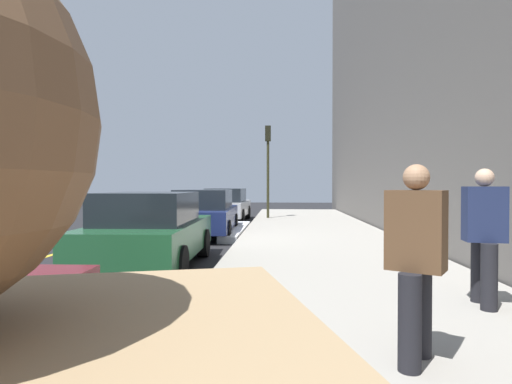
{
  "coord_description": "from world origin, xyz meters",
  "views": [
    {
      "loc": [
        -12.28,
        -2.22,
        1.65
      ],
      "look_at": [
        -1.06,
        -1.54,
        1.47
      ],
      "focal_mm": 29.2,
      "sensor_mm": 36.0,
      "label": 1
    }
  ],
  "objects_px": {
    "parked_car_silver": "(227,205)",
    "pedestrian_navy_coat": "(484,233)",
    "parked_car_navy": "(205,213)",
    "traffic_light_pole": "(268,156)",
    "parked_car_green": "(151,230)",
    "pedestrian_brown_coat": "(416,257)"
  },
  "relations": [
    {
      "from": "traffic_light_pole",
      "to": "parked_car_green",
      "type": "bearing_deg",
      "value": 169.95
    },
    {
      "from": "parked_car_green",
      "to": "traffic_light_pole",
      "type": "bearing_deg",
      "value": -10.05
    },
    {
      "from": "parked_car_navy",
      "to": "parked_car_silver",
      "type": "height_order",
      "value": "same"
    },
    {
      "from": "pedestrian_navy_coat",
      "to": "pedestrian_brown_coat",
      "type": "bearing_deg",
      "value": 141.73
    },
    {
      "from": "parked_car_green",
      "to": "parked_car_silver",
      "type": "relative_size",
      "value": 0.93
    },
    {
      "from": "parked_car_navy",
      "to": "traffic_light_pole",
      "type": "height_order",
      "value": "traffic_light_pole"
    },
    {
      "from": "parked_car_navy",
      "to": "pedestrian_brown_coat",
      "type": "distance_m",
      "value": 10.42
    },
    {
      "from": "parked_car_navy",
      "to": "traffic_light_pole",
      "type": "relative_size",
      "value": 1.08
    },
    {
      "from": "parked_car_green",
      "to": "traffic_light_pole",
      "type": "xyz_separation_m",
      "value": [
        11.13,
        -1.97,
        2.27
      ]
    },
    {
      "from": "parked_car_navy",
      "to": "traffic_light_pole",
      "type": "xyz_separation_m",
      "value": [
        5.9,
        -1.86,
        2.27
      ]
    },
    {
      "from": "parked_car_silver",
      "to": "pedestrian_brown_coat",
      "type": "height_order",
      "value": "pedestrian_brown_coat"
    },
    {
      "from": "parked_car_green",
      "to": "pedestrian_brown_coat",
      "type": "relative_size",
      "value": 2.53
    },
    {
      "from": "parked_car_silver",
      "to": "traffic_light_pole",
      "type": "relative_size",
      "value": 1.08
    },
    {
      "from": "pedestrian_navy_coat",
      "to": "traffic_light_pole",
      "type": "distance_m",
      "value": 14.4
    },
    {
      "from": "parked_car_silver",
      "to": "traffic_light_pole",
      "type": "xyz_separation_m",
      "value": [
        0.12,
        -1.91,
        2.27
      ]
    },
    {
      "from": "parked_car_navy",
      "to": "traffic_light_pole",
      "type": "distance_m",
      "value": 6.58
    },
    {
      "from": "pedestrian_navy_coat",
      "to": "pedestrian_brown_coat",
      "type": "height_order",
      "value": "pedestrian_navy_coat"
    },
    {
      "from": "pedestrian_brown_coat",
      "to": "pedestrian_navy_coat",
      "type": "bearing_deg",
      "value": -38.27
    },
    {
      "from": "parked_car_silver",
      "to": "parked_car_green",
      "type": "bearing_deg",
      "value": 179.66
    },
    {
      "from": "parked_car_silver",
      "to": "pedestrian_navy_coat",
      "type": "distance_m",
      "value": 14.69
    },
    {
      "from": "parked_car_silver",
      "to": "traffic_light_pole",
      "type": "distance_m",
      "value": 2.97
    },
    {
      "from": "parked_car_navy",
      "to": "pedestrian_brown_coat",
      "type": "xyz_separation_m",
      "value": [
        -9.78,
        -3.6,
        0.28
      ]
    }
  ]
}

